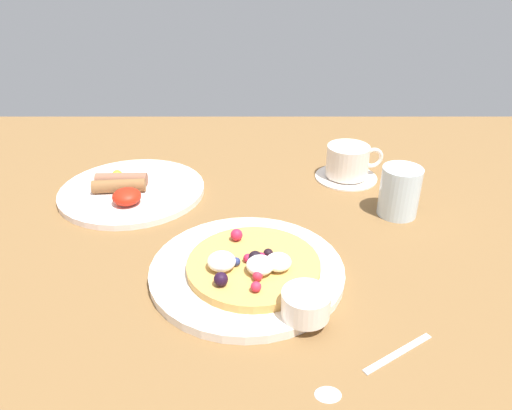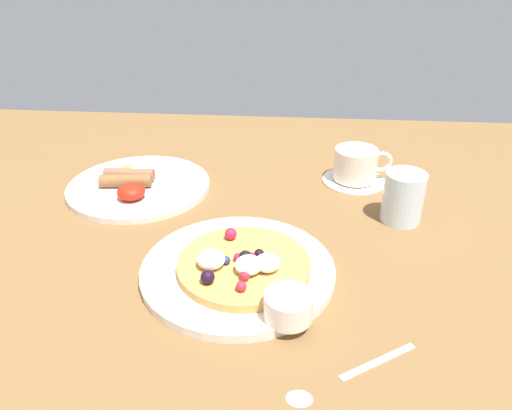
# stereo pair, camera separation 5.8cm
# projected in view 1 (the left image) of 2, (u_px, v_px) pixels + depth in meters

# --- Properties ---
(ground_plane) EXTENTS (1.73, 1.14, 0.03)m
(ground_plane) POSITION_uv_depth(u_px,v_px,m) (211.00, 238.00, 0.79)
(ground_plane) COLOR brown
(pancake_plate) EXTENTS (0.27, 0.27, 0.01)m
(pancake_plate) POSITION_uv_depth(u_px,v_px,m) (246.00, 270.00, 0.67)
(pancake_plate) COLOR white
(pancake_plate) RESTS_ON ground_plane
(pancake_with_berries) EXTENTS (0.18, 0.18, 0.04)m
(pancake_with_berries) POSITION_uv_depth(u_px,v_px,m) (252.00, 265.00, 0.66)
(pancake_with_berries) COLOR gold
(pancake_with_berries) RESTS_ON pancake_plate
(syrup_ramekin) EXTENTS (0.06, 0.06, 0.03)m
(syrup_ramekin) POSITION_uv_depth(u_px,v_px,m) (305.00, 303.00, 0.58)
(syrup_ramekin) COLOR white
(syrup_ramekin) RESTS_ON pancake_plate
(breakfast_plate) EXTENTS (0.26, 0.26, 0.01)m
(breakfast_plate) POSITION_uv_depth(u_px,v_px,m) (131.00, 191.00, 0.89)
(breakfast_plate) COLOR white
(breakfast_plate) RESTS_ON ground_plane
(fried_breakfast) EXTENTS (0.10, 0.15, 0.03)m
(fried_breakfast) POSITION_uv_depth(u_px,v_px,m) (120.00, 186.00, 0.87)
(fried_breakfast) COLOR brown
(fried_breakfast) RESTS_ON breakfast_plate
(coffee_saucer) EXTENTS (0.12, 0.12, 0.01)m
(coffee_saucer) POSITION_uv_depth(u_px,v_px,m) (345.00, 176.00, 0.95)
(coffee_saucer) COLOR white
(coffee_saucer) RESTS_ON ground_plane
(coffee_cup) EXTENTS (0.11, 0.08, 0.06)m
(coffee_cup) POSITION_uv_depth(u_px,v_px,m) (347.00, 160.00, 0.93)
(coffee_cup) COLOR white
(coffee_cup) RESTS_ON coffee_saucer
(teaspoon) EXTENTS (0.15, 0.10, 0.01)m
(teaspoon) POSITION_uv_depth(u_px,v_px,m) (357.00, 376.00, 0.52)
(teaspoon) COLOR silver
(teaspoon) RESTS_ON ground_plane
(water_glass) EXTENTS (0.07, 0.07, 0.09)m
(water_glass) POSITION_uv_depth(u_px,v_px,m) (398.00, 191.00, 0.81)
(water_glass) COLOR silver
(water_glass) RESTS_ON ground_plane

